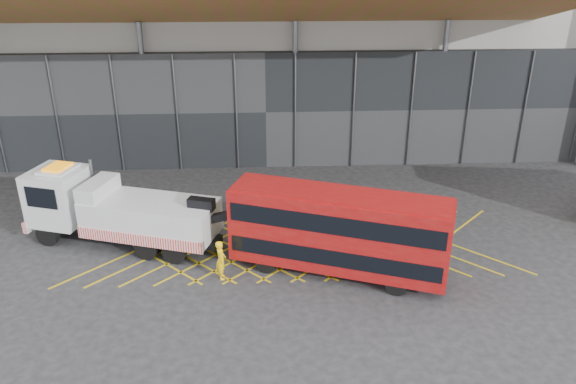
{
  "coord_description": "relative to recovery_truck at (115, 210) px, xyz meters",
  "views": [
    {
      "loc": [
        1.57,
        -25.82,
        14.61
      ],
      "look_at": [
        3.0,
        1.5,
        2.4
      ],
      "focal_mm": 35.0,
      "sensor_mm": 36.0,
      "label": 1
    }
  ],
  "objects": [
    {
      "name": "bus_towed",
      "position": [
        11.13,
        -3.51,
        0.4
      ],
      "size": [
        10.42,
        5.82,
        4.18
      ],
      "rotation": [
        0.0,
        0.0,
        -0.36
      ],
      "color": "maroon",
      "rests_on": "ground_plane"
    },
    {
      "name": "ground_plane",
      "position": [
        6.01,
        -0.76,
        -1.92
      ],
      "size": [
        120.0,
        120.0,
        0.0
      ],
      "primitive_type": "plane",
      "color": "#242426"
    },
    {
      "name": "construction_building",
      "position": [
        7.93,
        17.63,
        7.06
      ],
      "size": [
        55.0,
        23.97,
        18.0
      ],
      "color": "gray",
      "rests_on": "ground_plane"
    },
    {
      "name": "recovery_truck",
      "position": [
        0.0,
        0.0,
        0.0
      ],
      "size": [
        11.81,
        5.78,
        4.15
      ],
      "rotation": [
        0.0,
        0.0,
        -0.31
      ],
      "color": "black",
      "rests_on": "ground_plane"
    },
    {
      "name": "road_markings",
      "position": [
        9.21,
        -0.76,
        -1.91
      ],
      "size": [
        23.16,
        7.16,
        0.01
      ],
      "color": "gold",
      "rests_on": "ground_plane"
    },
    {
      "name": "worker",
      "position": [
        5.62,
        -3.73,
        -0.94
      ],
      "size": [
        0.58,
        0.79,
        1.97
      ],
      "primitive_type": "imported",
      "rotation": [
        0.0,
        0.0,
        1.74
      ],
      "color": "yellow",
      "rests_on": "ground_plane"
    }
  ]
}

